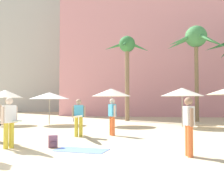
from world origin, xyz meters
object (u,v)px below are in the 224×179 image
(cafe_umbrella_3, at_px, (111,92))
(cafe_umbrella_4, at_px, (182,92))
(beach_towel, at_px, (81,150))
(person_near_left, at_px, (78,116))
(person_mid_right, at_px, (112,115))
(palm_tree_left, at_px, (196,41))
(cafe_umbrella_7, at_px, (5,94))
(palm_tree_center, at_px, (127,53))
(cafe_umbrella_1, at_px, (49,96))
(person_near_right, at_px, (189,124))
(person_mid_center, at_px, (11,121))
(backpack, at_px, (53,142))

(cafe_umbrella_3, relative_size, cafe_umbrella_4, 0.97)
(cafe_umbrella_3, xyz_separation_m, beach_towel, (0.27, -8.79, -2.13))
(person_near_left, distance_m, person_mid_right, 1.60)
(cafe_umbrella_3, height_order, cafe_umbrella_4, cafe_umbrella_3)
(palm_tree_left, relative_size, cafe_umbrella_7, 3.20)
(palm_tree_center, distance_m, cafe_umbrella_7, 9.66)
(cafe_umbrella_1, distance_m, person_near_right, 12.35)
(cafe_umbrella_4, relative_size, person_mid_center, 1.00)
(cafe_umbrella_1, distance_m, cafe_umbrella_7, 2.92)
(cafe_umbrella_4, xyz_separation_m, person_mid_center, (-6.63, -8.21, -1.21))
(beach_towel, relative_size, person_near_left, 0.63)
(cafe_umbrella_7, bearing_deg, backpack, -51.84)
(palm_tree_center, bearing_deg, beach_towel, -91.76)
(palm_tree_left, distance_m, palm_tree_center, 5.42)
(person_near_right, bearing_deg, backpack, 158.19)
(cafe_umbrella_7, distance_m, beach_towel, 11.36)
(cafe_umbrella_1, bearing_deg, palm_tree_left, 21.22)
(cafe_umbrella_3, bearing_deg, cafe_umbrella_1, 177.58)
(palm_tree_left, bearing_deg, cafe_umbrella_7, -160.78)
(palm_tree_center, relative_size, cafe_umbrella_3, 2.66)
(person_mid_center, bearing_deg, backpack, 40.64)
(palm_tree_left, relative_size, person_mid_center, 2.80)
(cafe_umbrella_4, relative_size, backpack, 6.29)
(cafe_umbrella_7, distance_m, person_mid_right, 9.17)
(cafe_umbrella_3, relative_size, beach_towel, 1.51)
(cafe_umbrella_3, height_order, person_near_left, cafe_umbrella_3)
(cafe_umbrella_4, height_order, person_near_left, cafe_umbrella_4)
(palm_tree_center, height_order, beach_towel, palm_tree_center)
(cafe_umbrella_7, bearing_deg, person_near_left, -39.50)
(cafe_umbrella_7, bearing_deg, person_mid_center, -59.32)
(person_near_left, relative_size, person_mid_right, 1.59)
(cafe_umbrella_4, distance_m, backpack, 9.73)
(cafe_umbrella_1, bearing_deg, cafe_umbrella_3, -2.42)
(person_mid_center, xyz_separation_m, person_mid_right, (2.96, 3.70, 0.01))
(palm_tree_center, relative_size, person_mid_right, 4.01)
(cafe_umbrella_7, relative_size, backpack, 5.53)
(palm_tree_center, height_order, person_near_left, palm_tree_center)
(cafe_umbrella_1, xyz_separation_m, cafe_umbrella_7, (-2.86, -0.59, 0.12))
(cafe_umbrella_1, xyz_separation_m, cafe_umbrella_3, (4.25, -0.18, 0.20))
(palm_tree_center, relative_size, cafe_umbrella_4, 2.58)
(cafe_umbrella_3, distance_m, person_mid_right, 5.18)
(cafe_umbrella_7, relative_size, person_near_left, 0.86)
(palm_tree_center, bearing_deg, person_mid_center, -102.62)
(cafe_umbrella_7, xyz_separation_m, backpack, (6.32, -8.04, -1.86))
(palm_tree_left, bearing_deg, palm_tree_center, 179.89)
(cafe_umbrella_1, xyz_separation_m, backpack, (3.46, -8.63, -1.74))
(person_mid_center, bearing_deg, person_near_right, 25.25)
(palm_tree_center, bearing_deg, person_near_right, -77.85)
(cafe_umbrella_7, height_order, beach_towel, cafe_umbrella_7)
(beach_towel, bearing_deg, cafe_umbrella_3, 91.78)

